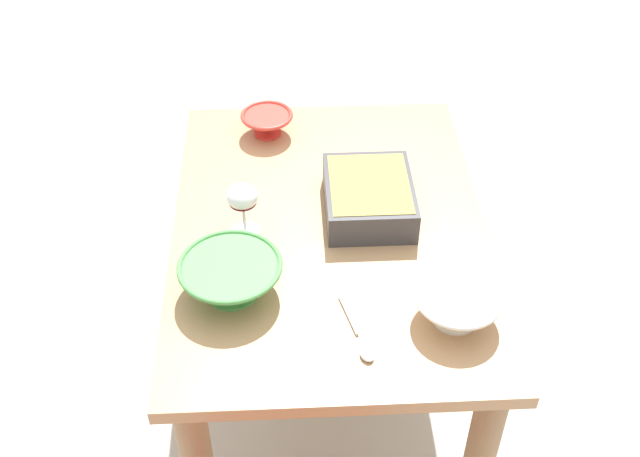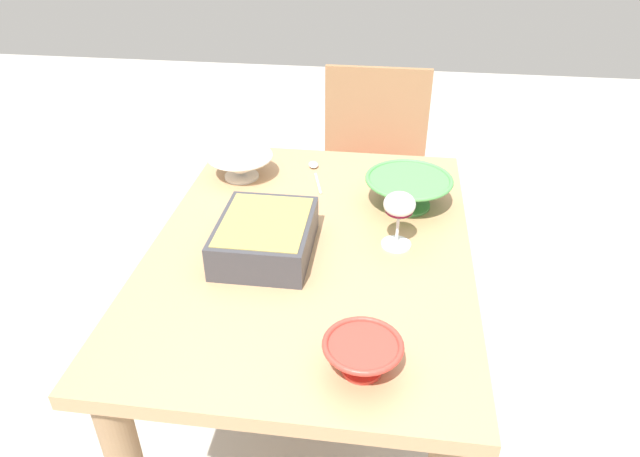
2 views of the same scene
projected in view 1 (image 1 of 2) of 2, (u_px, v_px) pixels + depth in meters
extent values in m
plane|color=#B2ADA3|center=(328.00, 399.00, 2.52)|extent=(8.00, 8.00, 0.00)
cube|color=tan|center=(329.00, 230.00, 2.04)|extent=(1.13, 0.81, 0.04)
cylinder|color=#93704E|center=(418.00, 213.00, 2.67)|extent=(0.08, 0.08, 0.71)
cylinder|color=#93704E|center=(221.00, 219.00, 2.64)|extent=(0.08, 0.08, 0.71)
cylinder|color=white|center=(245.00, 232.00, 2.00)|extent=(0.08, 0.08, 0.01)
cylinder|color=white|center=(244.00, 218.00, 1.97)|extent=(0.01, 0.01, 0.08)
ellipsoid|color=white|center=(242.00, 196.00, 1.92)|extent=(0.08, 0.08, 0.06)
ellipsoid|color=#4C0A19|center=(243.00, 202.00, 1.94)|extent=(0.07, 0.07, 0.02)
cube|color=#38383D|center=(369.00, 197.00, 2.04)|extent=(0.28, 0.23, 0.09)
cube|color=#9E8C47|center=(369.00, 186.00, 2.02)|extent=(0.25, 0.20, 0.02)
cylinder|color=#4C994C|center=(232.00, 290.00, 1.85)|extent=(0.13, 0.13, 0.01)
cone|color=#4C994C|center=(231.00, 278.00, 1.82)|extent=(0.24, 0.24, 0.08)
torus|color=#4C994C|center=(230.00, 266.00, 1.79)|extent=(0.24, 0.24, 0.01)
cylinder|color=red|center=(268.00, 133.00, 2.33)|extent=(0.08, 0.08, 0.01)
cone|color=red|center=(267.00, 124.00, 2.31)|extent=(0.15, 0.15, 0.06)
torus|color=red|center=(267.00, 115.00, 2.29)|extent=(0.15, 0.15, 0.01)
cylinder|color=white|center=(455.00, 317.00, 1.78)|extent=(0.11, 0.11, 0.01)
cone|color=white|center=(457.00, 306.00, 1.76)|extent=(0.19, 0.19, 0.06)
torus|color=white|center=(458.00, 296.00, 1.74)|extent=(0.20, 0.20, 0.01)
cylinder|color=silver|center=(348.00, 315.00, 1.79)|extent=(0.12, 0.04, 0.01)
ellipsoid|color=silver|center=(367.00, 354.00, 1.70)|extent=(0.05, 0.04, 0.01)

